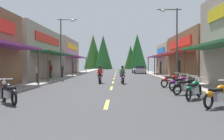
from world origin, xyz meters
The scene contains 23 objects.
ground centered at (0.00, 33.79, -0.05)m, with size 10.80×97.57×0.10m, color #38383A.
sidewalk_left centered at (-6.46, 33.79, 0.06)m, with size 2.11×97.57×0.12m, color #9E9991.
sidewalk_right centered at (6.46, 33.79, 0.06)m, with size 2.11×97.57×0.12m, color #9E9991.
centerline_dashes centered at (0.00, 38.22, 0.01)m, with size 0.16×74.29×0.01m.
storefront_left_middle centered at (-11.97, 26.04, 2.87)m, with size 10.78×13.18×5.74m.
storefront_left_far centered at (-11.85, 40.54, 3.01)m, with size 10.53×13.24×6.01m.
storefront_right_middle centered at (10.91, 26.59, 2.63)m, with size 8.68×13.38×5.25m.
storefront_right_far centered at (10.83, 38.39, 2.50)m, with size 8.53×9.06×4.98m.
streetlamp_left centered at (-5.48, 24.77, 4.30)m, with size 2.19×0.30×6.64m.
streetlamp_right centered at (5.48, 20.56, 4.34)m, with size 2.19×0.30×6.73m.
motorcycle_parked_right_2 centered at (4.41, 8.00, 0.49)m, with size 1.72×1.43×1.04m.
motorcycle_parked_right_3 centered at (4.14, 10.20, 0.49)m, with size 1.33×1.80×1.04m.
motorcycle_parked_right_4 centered at (4.28, 11.94, 0.49)m, with size 1.88×1.19×1.04m.
motorcycle_parked_right_5 centered at (4.46, 14.08, 0.49)m, with size 1.76×1.38×1.04m.
motorcycle_parked_right_6 centered at (4.41, 16.18, 0.49)m, with size 1.90×1.16×1.04m.
motorcycle_parked_left_2 centered at (-4.18, 8.59, 0.49)m, with size 1.44×1.71×1.04m.
rider_cruising_lead centered at (0.84, 19.21, 0.66)m, with size 0.60×2.14×1.57m.
rider_cruising_trailing centered at (-1.13, 19.66, 0.66)m, with size 0.60×2.14×1.57m.
pedestrian_by_shop centered at (-6.86, 24.55, 1.01)m, with size 0.43×0.45×1.73m.
pedestrian_waiting centered at (-6.31, 27.51, 0.92)m, with size 0.34×0.55×1.60m.
pedestrian_strolling centered at (-6.44, 19.02, 1.03)m, with size 0.31×0.57×1.76m.
parked_car_curbside centered at (4.21, 41.81, 0.69)m, with size 2.30×4.41×1.40m.
treeline_backdrop centered at (-2.38, 82.03, 5.45)m, with size 21.85×12.24×11.98m.
Camera 1 is at (0.47, -1.54, 1.69)m, focal length 38.74 mm.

